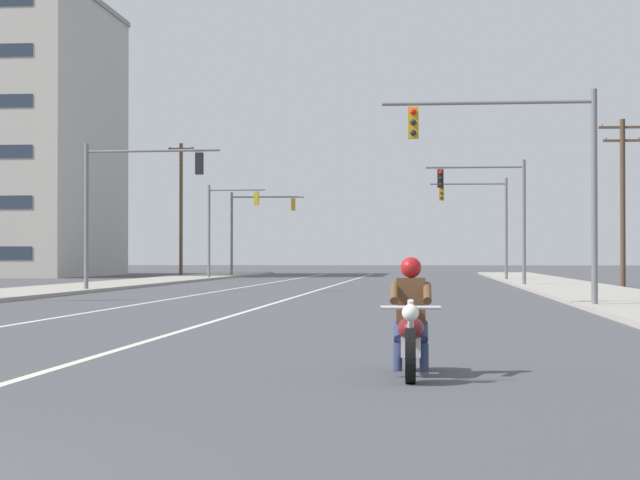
{
  "coord_description": "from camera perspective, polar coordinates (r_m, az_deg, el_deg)",
  "views": [
    {
      "loc": [
        4.7,
        -6.74,
        1.46
      ],
      "look_at": [
        1.79,
        24.24,
        1.92
      ],
      "focal_mm": 65.19,
      "sensor_mm": 36.0,
      "label": 1
    }
  ],
  "objects": [
    {
      "name": "traffic_signal_far_left",
      "position": [
        84.96,
        -3.31,
        0.96
      ],
      "size": [
        5.41,
        0.46,
        6.2
      ],
      "color": "slate",
      "rests_on": "ground"
    },
    {
      "name": "traffic_signal_far_right",
      "position": [
        70.14,
        8.06,
        1.31
      ],
      "size": [
        4.62,
        0.48,
        6.2
      ],
      "color": "slate",
      "rests_on": "ground"
    },
    {
      "name": "traffic_signal_mid_right",
      "position": [
        57.17,
        8.61,
        1.81
      ],
      "size": [
        4.84,
        0.37,
        6.2
      ],
      "color": "slate",
      "rests_on": "ground"
    },
    {
      "name": "traffic_signal_near_left",
      "position": [
        48.8,
        -9.53,
        2.33
      ],
      "size": [
        5.78,
        0.52,
        6.2
      ],
      "color": "slate",
      "rests_on": "ground"
    },
    {
      "name": "sidewalk_kerb_right",
      "position": [
        47.21,
        13.21,
        -2.51
      ],
      "size": [
        4.4,
        110.0,
        0.14
      ],
      "primitive_type": "cube",
      "color": "#9E998E",
      "rests_on": "ground"
    },
    {
      "name": "utility_pole_right_far",
      "position": [
        58.4,
        14.64,
        2.11
      ],
      "size": [
        2.29,
        0.26,
        8.19
      ],
      "color": "#4C3828",
      "rests_on": "ground"
    },
    {
      "name": "motorcycle_with_rider",
      "position": [
        14.28,
        4.48,
        -4.35
      ],
      "size": [
        0.7,
        2.19,
        1.46
      ],
      "color": "black",
      "rests_on": "ground"
    },
    {
      "name": "traffic_signal_near_right",
      "position": [
        33.44,
        10.27,
        3.82
      ],
      "size": [
        6.07,
        0.37,
        6.2
      ],
      "color": "slate",
      "rests_on": "ground"
    },
    {
      "name": "utility_pole_left_far",
      "position": [
        88.2,
        -6.84,
        1.61
      ],
      "size": [
        1.99,
        0.26,
        10.05
      ],
      "color": "brown",
      "rests_on": "ground"
    },
    {
      "name": "lane_stripe_left",
      "position": [
        52.53,
        -4.41,
        -2.43
      ],
      "size": [
        0.16,
        100.0,
        0.01
      ],
      "primitive_type": "cube",
      "color": "beige",
      "rests_on": "ground"
    },
    {
      "name": "lane_stripe_center",
      "position": [
        51.99,
        -0.0,
        -2.45
      ],
      "size": [
        0.16,
        100.0,
        0.01
      ],
      "primitive_type": "cube",
      "color": "beige",
      "rests_on": "ground"
    },
    {
      "name": "sidewalk_kerb_left",
      "position": [
        49.38,
        -13.36,
        -2.43
      ],
      "size": [
        4.4,
        110.0,
        0.14
      ],
      "primitive_type": "cube",
      "color": "#9E998E",
      "rests_on": "ground"
    },
    {
      "name": "traffic_signal_mid_left",
      "position": [
        76.22,
        -4.7,
        1.09
      ],
      "size": [
        3.84,
        0.41,
        6.2
      ],
      "color": "slate",
      "rests_on": "ground"
    }
  ]
}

